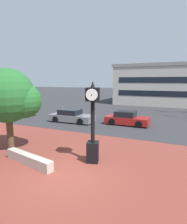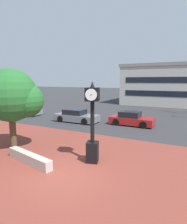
% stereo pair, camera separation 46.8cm
% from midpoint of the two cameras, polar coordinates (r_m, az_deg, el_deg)
% --- Properties ---
extents(ground_plane, '(200.00, 200.00, 0.00)m').
position_cam_midpoint_polar(ground_plane, '(9.05, -7.13, -17.79)').
color(ground_plane, '#2D2D30').
extents(plaza_brick_paving, '(44.00, 10.37, 0.01)m').
position_cam_midpoint_polar(plaza_brick_paving, '(9.95, -3.13, -15.10)').
color(plaza_brick_paving, brown).
rests_on(plaza_brick_paving, ground).
extents(planter_wall, '(3.22, 1.04, 0.50)m').
position_cam_midpoint_polar(planter_wall, '(10.37, -17.32, -12.99)').
color(planter_wall, '#ADA393').
rests_on(planter_wall, ground).
extents(street_clock, '(0.80, 0.84, 4.09)m').
position_cam_midpoint_polar(street_clock, '(9.53, 1.09, -4.02)').
color(street_clock, black).
rests_on(street_clock, ground).
extents(plaza_tree, '(3.32, 3.09, 4.82)m').
position_cam_midpoint_polar(plaza_tree, '(12.00, -21.57, 4.24)').
color(plaza_tree, '#4C3823').
rests_on(plaza_tree, ground).
extents(car_street_near, '(4.58, 2.06, 1.28)m').
position_cam_midpoint_polar(car_street_near, '(24.90, -19.72, 0.55)').
color(car_street_near, slate).
rests_on(car_street_near, ground).
extents(car_street_mid, '(4.50, 1.97, 1.28)m').
position_cam_midpoint_polar(car_street_mid, '(19.41, -4.50, -1.26)').
color(car_street_mid, slate).
rests_on(car_street_mid, ground).
extents(car_street_far, '(4.05, 1.90, 1.28)m').
position_cam_midpoint_polar(car_street_far, '(18.33, 11.93, -2.06)').
color(car_street_far, maroon).
rests_on(car_street_far, ground).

